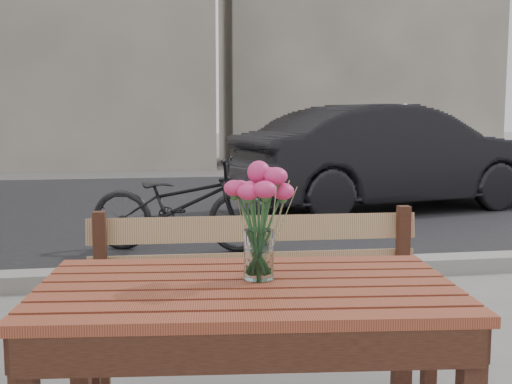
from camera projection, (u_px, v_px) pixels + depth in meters
street at (198, 229)px, 6.82m from camera, size 30.00×8.12×0.12m
backdrop_buildings at (173, 16)px, 15.55m from camera, size 15.50×4.00×8.00m
main_table at (247, 325)px, 1.89m from camera, size 1.29×0.84×0.75m
main_bench at (258, 289)px, 2.64m from camera, size 1.42×0.48×0.87m
main_vase at (259, 206)px, 1.90m from camera, size 0.19×0.19×0.36m
parked_car at (391, 157)px, 8.39m from camera, size 4.35×2.30×1.36m
bicycle at (180, 204)px, 5.83m from camera, size 1.73×0.99×0.86m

